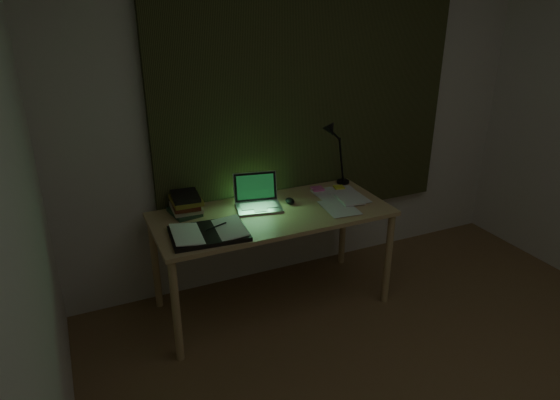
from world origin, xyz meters
The scene contains 12 objects.
wall_back centered at (0.00, 2.00, 1.25)m, with size 3.50×0.00×2.50m, color silver.
wall_left centered at (-1.75, 0.00, 1.25)m, with size 0.00×4.00×2.50m, color silver.
curtain centered at (0.00, 1.96, 1.45)m, with size 2.20×0.06×2.00m, color #2A2D16.
desk centered at (-0.44, 1.59, 0.34)m, with size 1.51×0.66×0.69m, color tan, non-canonical shape.
laptop centered at (-0.50, 1.67, 0.79)m, with size 0.29×0.32×0.21m, color silver, non-canonical shape.
open_textbook centered at (-0.91, 1.44, 0.71)m, with size 0.43×0.31×0.04m, color white, non-canonical shape.
book_stack centered at (-0.95, 1.79, 0.76)m, with size 0.18×0.21×0.14m, color white, non-canonical shape.
loose_papers centered at (0.06, 1.56, 0.70)m, with size 0.32×0.34×0.02m, color silver, non-canonical shape.
mouse centered at (-0.28, 1.67, 0.71)m, with size 0.06×0.09×0.03m, color black.
sticky_yellow centered at (0.15, 1.77, 0.70)m, with size 0.07×0.07×0.01m, color yellow.
sticky_pink centered at (0.00, 1.80, 0.70)m, with size 0.08×0.08×0.02m, color pink.
desk_lamp centered at (0.24, 1.85, 0.94)m, with size 0.33×0.26×0.49m, color black, non-canonical shape.
Camera 1 is at (-1.59, -1.07, 2.00)m, focal length 32.00 mm.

